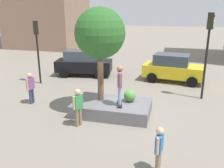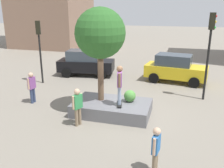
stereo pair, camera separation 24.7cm
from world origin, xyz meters
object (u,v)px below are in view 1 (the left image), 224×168
at_px(skateboard, 120,104).
at_px(passerby_with_bag, 78,105).
at_px(planter_ledge, 112,108).
at_px(skateboarder, 120,82).
at_px(sedan_parked, 83,63).
at_px(plaza_tree, 100,34).
at_px(traffic_light_corner, 208,42).
at_px(bystander_watching, 31,86).
at_px(pedestrian_crossing, 159,147).
at_px(taxi_cab, 173,68).
at_px(traffic_light_median, 37,41).

xyz_separation_m(skateboard, passerby_with_bag, (-1.51, -1.28, 0.31)).
distance_m(planter_ledge, skateboard, 0.62).
height_order(skateboarder, sedan_parked, skateboarder).
distance_m(planter_ledge, sedan_parked, 7.34).
xyz_separation_m(plaza_tree, passerby_with_bag, (-0.48, -1.72, -2.80)).
bearing_deg(planter_ledge, sedan_parked, 121.58).
bearing_deg(traffic_light_corner, bystander_watching, -161.14).
bearing_deg(skateboarder, pedestrian_crossing, -60.58).
distance_m(plaza_tree, taxi_cab, 7.48).
bearing_deg(plaza_tree, pedestrian_crossing, -52.87).
distance_m(plaza_tree, pedestrian_crossing, 5.83).
height_order(planter_ledge, traffic_light_corner, traffic_light_corner).
bearing_deg(skateboard, sedan_parked, 123.21).
bearing_deg(sedan_parked, taxi_cab, 0.34).
bearing_deg(traffic_light_corner, passerby_with_bag, -138.59).
relative_size(plaza_tree, skateboard, 5.26).
bearing_deg(skateboarder, taxi_cab, 70.89).
distance_m(plaza_tree, traffic_light_corner, 5.88).
height_order(skateboard, pedestrian_crossing, pedestrian_crossing).
xyz_separation_m(plaza_tree, traffic_light_median, (-5.32, 3.43, -0.94)).
bearing_deg(bystander_watching, planter_ledge, -2.90).
relative_size(planter_ledge, bystander_watching, 2.16).
bearing_deg(planter_ledge, skateboarder, -32.85).
height_order(sedan_parked, traffic_light_corner, traffic_light_corner).
distance_m(taxi_cab, passerby_with_bag, 8.69).
bearing_deg(plaza_tree, traffic_light_corner, 31.78).
bearing_deg(taxi_cab, planter_ledge, -113.28).
relative_size(sedan_parked, traffic_light_corner, 0.92).
relative_size(sedan_parked, passerby_with_bag, 2.56).
height_order(plaza_tree, pedestrian_crossing, plaza_tree).
distance_m(skateboard, traffic_light_corner, 5.86).
distance_m(traffic_light_median, passerby_with_bag, 7.31).
xyz_separation_m(plaza_tree, pedestrian_crossing, (3.07, -4.05, -2.87)).
distance_m(plaza_tree, skateboarder, 2.34).
xyz_separation_m(planter_ledge, taxi_cab, (2.70, 6.27, 0.66)).
bearing_deg(taxi_cab, passerby_with_bag, -115.74).
xyz_separation_m(traffic_light_corner, pedestrian_crossing, (-1.91, -7.13, -2.28)).
distance_m(traffic_light_corner, bystander_watching, 9.60).
distance_m(planter_ledge, taxi_cab, 6.85).
xyz_separation_m(skateboard, traffic_light_median, (-6.35, 3.87, 2.17)).
height_order(skateboard, sedan_parked, sedan_parked).
relative_size(planter_ledge, plaza_tree, 0.83).
xyz_separation_m(skateboarder, bystander_watching, (-4.89, 0.50, -0.73)).
bearing_deg(skateboarder, skateboard, -97.13).
distance_m(planter_ledge, skateboarder, 1.49).
distance_m(plaza_tree, bystander_watching, 4.77).
height_order(sedan_parked, pedestrian_crossing, sedan_parked).
height_order(skateboard, bystander_watching, bystander_watching).
relative_size(planter_ledge, passerby_with_bag, 2.17).
relative_size(traffic_light_median, passerby_with_bag, 2.46).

